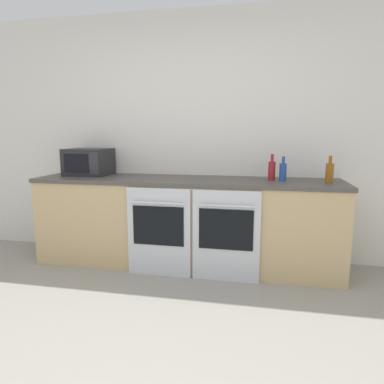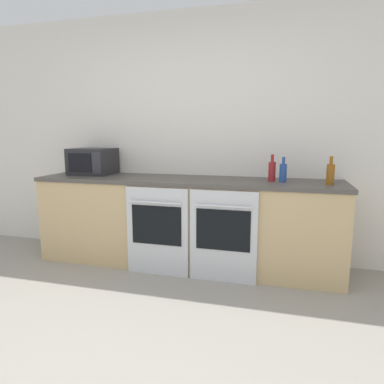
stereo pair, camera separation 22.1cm
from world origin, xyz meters
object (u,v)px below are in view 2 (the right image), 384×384
Objects in this scene: bottle_red at (272,171)px; bottle_blue at (283,172)px; oven_left at (157,231)px; oven_right at (223,236)px; bottle_amber at (330,174)px; microwave at (93,161)px.

bottle_blue is at bearing -16.77° from bottle_red.
oven_left is 1.23m from bottle_red.
bottle_blue is 0.92× the size of bottle_red.
oven_right is at bearing 0.00° from oven_left.
oven_right is 1.09m from bottle_amber.
bottle_amber is at bearing -9.01° from bottle_blue.
bottle_red is at bearing 19.76° from oven_left.
bottle_blue is 0.93× the size of bottle_amber.
oven_left is 1.30m from bottle_blue.
microwave is 1.93× the size of bottle_blue.
microwave reaches higher than bottle_blue.
oven_left is 1.18m from microwave.
oven_left is at bearing -160.24° from bottle_red.
microwave reaches higher than bottle_red.
oven_right is at bearing -163.08° from bottle_amber.
microwave is 2.45m from bottle_amber.
bottle_amber is at bearing 10.13° from oven_left.
bottle_blue is at bearing 170.99° from bottle_amber.
bottle_blue is (1.13, 0.34, 0.56)m from oven_left.
microwave is 1.94m from bottle_red.
microwave is at bearing 176.30° from bottle_amber.
bottle_blue is (2.04, -0.09, -0.05)m from microwave.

